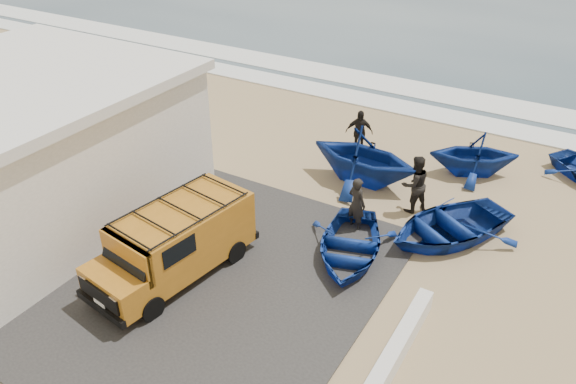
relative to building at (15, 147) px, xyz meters
The scene contains 14 objects.
ground 8.06m from the building, 14.93° to the left, with size 160.00×160.00×0.00m, color tan.
slab 5.90m from the building, ahead, with size 12.00×10.00×0.05m, color #373432.
surf_line 16.02m from the building, 61.82° to the left, with size 180.00×1.60×0.06m, color white.
surf_wash 18.25m from the building, 65.56° to the left, with size 180.00×2.20×0.04m, color white.
building is the anchor object (origin of this frame).
parapet 12.68m from the building, ahead, with size 0.35×6.00×0.55m, color silver.
van 6.40m from the building, ahead, with size 2.48×4.86×1.99m.
boat_near_left 10.52m from the building, 16.21° to the left, with size 2.58×3.61×0.75m, color navy.
boat_near_right 13.28m from the building, 23.42° to the left, with size 2.91×4.08×0.84m, color navy.
boat_mid_left 11.08m from the building, 39.38° to the left, with size 3.32×3.84×2.02m, color navy.
boat_far_left 15.08m from the building, 39.16° to the left, with size 2.65×3.07×1.62m, color navy.
fisherman_front 10.51m from the building, 24.25° to the left, with size 0.63×0.41×1.73m, color black.
fisherman_middle 12.35m from the building, 29.93° to the left, with size 0.93×0.73×1.92m, color black.
fisherman_back 11.70m from the building, 49.94° to the left, with size 1.02×0.43×1.74m, color black.
Camera 1 is at (7.46, -10.91, 9.81)m, focal length 35.00 mm.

